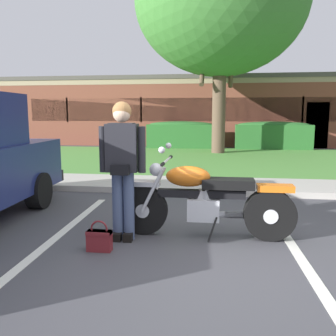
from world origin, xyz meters
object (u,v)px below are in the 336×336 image
object	(u,v)px
hedge_left	(181,134)
hedge_center_left	(273,135)
motorcycle	(212,200)
handbag	(99,239)
brick_building	(219,111)
shade_tree	(221,2)
rider_person	(122,161)

from	to	relation	value
hedge_left	hedge_center_left	xyz separation A→B (m)	(4.03, 0.00, 0.00)
motorcycle	handbag	distance (m)	1.47
hedge_center_left	brick_building	distance (m)	5.69
handbag	hedge_center_left	xyz separation A→B (m)	(3.68, 12.45, 0.51)
shade_tree	hedge_left	bearing A→B (deg)	129.89
motorcycle	hedge_left	distance (m)	11.90
shade_tree	brick_building	size ratio (longest dim) A/B	0.38
shade_tree	rider_person	bearing A→B (deg)	-96.52
handbag	hedge_center_left	bearing A→B (deg)	73.55
rider_person	motorcycle	bearing A→B (deg)	11.76
rider_person	brick_building	size ratio (longest dim) A/B	0.08
motorcycle	rider_person	xyz separation A→B (m)	(-1.09, -0.23, 0.51)
hedge_left	hedge_center_left	bearing A→B (deg)	0.00
rider_person	hedge_center_left	xyz separation A→B (m)	(3.51, 12.02, -0.34)
hedge_left	brick_building	xyz separation A→B (m)	(1.71, 5.09, 1.06)
shade_tree	hedge_center_left	size ratio (longest dim) A/B	2.60
motorcycle	hedge_center_left	distance (m)	12.03
hedge_left	hedge_center_left	size ratio (longest dim) A/B	0.93
shade_tree	hedge_left	world-z (taller)	shade_tree
rider_person	hedge_left	distance (m)	12.03
motorcycle	brick_building	xyz separation A→B (m)	(0.08, 16.88, 1.23)
motorcycle	hedge_center_left	xyz separation A→B (m)	(2.41, 11.79, 0.17)
rider_person	shade_tree	distance (m)	11.11
rider_person	hedge_center_left	world-z (taller)	rider_person
handbag	hedge_left	world-z (taller)	hedge_left
rider_person	shade_tree	xyz separation A→B (m)	(1.15, 10.01, 4.68)
hedge_center_left	brick_building	size ratio (longest dim) A/B	0.14
motorcycle	brick_building	distance (m)	16.92
rider_person	handbag	size ratio (longest dim) A/B	4.74
handbag	hedge_center_left	distance (m)	12.99
handbag	brick_building	size ratio (longest dim) A/B	0.02
hedge_center_left	brick_building	world-z (taller)	brick_building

